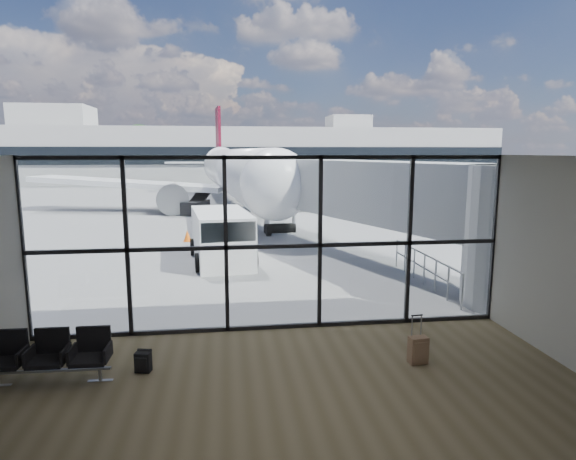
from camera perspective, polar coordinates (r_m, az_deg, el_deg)
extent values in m
plane|color=slate|center=(52.15, -6.24, 4.20)|extent=(220.00, 220.00, 0.00)
cube|color=brown|center=(9.24, 1.05, -20.41)|extent=(12.00, 8.00, 0.01)
cube|color=silver|center=(8.03, 1.15, 8.68)|extent=(12.00, 8.00, 0.02)
cube|color=beige|center=(4.74, 8.91, -20.37)|extent=(12.00, 0.02, 4.50)
cube|color=white|center=(12.22, -1.73, -1.72)|extent=(12.00, 0.04, 4.50)
cube|color=black|center=(12.82, -1.68, -11.37)|extent=(12.00, 0.12, 0.10)
cube|color=black|center=(12.23, -1.73, -1.95)|extent=(12.00, 0.12, 0.10)
cube|color=black|center=(12.00, -1.78, 8.60)|extent=(12.00, 0.12, 0.10)
cube|color=black|center=(13.07, -28.92, -2.17)|extent=(0.10, 0.12, 4.50)
cube|color=black|center=(12.39, -18.54, -2.05)|extent=(0.10, 0.12, 4.50)
cube|color=black|center=(12.16, -7.37, -1.85)|extent=(0.10, 0.12, 4.50)
cube|color=black|center=(12.40, 3.80, -1.58)|extent=(0.10, 0.12, 4.50)
cube|color=black|center=(13.08, 14.16, -1.27)|extent=(0.10, 0.12, 4.50)
cube|color=black|center=(14.14, 23.23, -0.97)|extent=(0.10, 0.12, 4.50)
cylinder|color=#9FA2A4|center=(15.63, 25.12, -0.74)|extent=(2.80, 2.80, 4.20)
cube|color=#9FA2A4|center=(20.81, 8.55, 4.83)|extent=(7.45, 14.81, 2.40)
cube|color=#9FA2A4|center=(27.16, -0.99, 5.95)|extent=(2.60, 2.20, 2.60)
cylinder|color=gray|center=(27.29, -2.65, 1.53)|extent=(0.20, 0.20, 1.80)
cylinder|color=gray|center=(27.47, 0.68, 1.59)|extent=(0.20, 0.20, 1.80)
cylinder|color=black|center=(27.46, -0.98, 0.22)|extent=(1.80, 0.56, 0.56)
cylinder|color=gray|center=(15.00, 19.93, -6.88)|extent=(0.06, 0.06, 1.10)
cylinder|color=gray|center=(15.77, 18.43, -6.01)|extent=(0.06, 0.06, 1.10)
cylinder|color=gray|center=(16.56, 17.07, -5.23)|extent=(0.06, 0.06, 1.10)
cylinder|color=gray|center=(17.35, 15.83, -4.51)|extent=(0.06, 0.06, 1.10)
cylinder|color=gray|center=(18.16, 14.71, -3.85)|extent=(0.06, 0.06, 1.10)
cylinder|color=gray|center=(18.97, 13.69, -3.25)|extent=(0.06, 0.06, 1.10)
cylinder|color=gray|center=(19.79, 12.75, -2.70)|extent=(0.06, 0.06, 1.10)
cylinder|color=gray|center=(17.24, 15.91, -2.80)|extent=(0.06, 5.40, 0.06)
cylinder|color=gray|center=(17.34, 15.84, -4.35)|extent=(0.06, 5.40, 0.06)
cube|color=#A9AAA5|center=(73.95, -6.73, 8.78)|extent=(80.00, 12.00, 8.00)
cube|color=black|center=(67.85, -6.64, 8.75)|extent=(80.00, 0.20, 2.40)
cube|color=#A9AAA5|center=(77.82, -25.98, 12.01)|extent=(10.00, 8.00, 3.00)
cube|color=#A9AAA5|center=(76.52, 7.14, 12.54)|extent=(6.00, 6.00, 2.00)
cylinder|color=#382619|center=(89.80, -28.50, 6.35)|extent=(0.50, 0.50, 3.42)
sphere|color=black|center=(89.76, -28.71, 9.01)|extent=(6.27, 6.27, 6.27)
cylinder|color=#382619|center=(87.87, -24.81, 6.34)|extent=(0.50, 0.50, 2.70)
sphere|color=black|center=(87.81, -24.96, 8.49)|extent=(4.95, 4.95, 4.95)
cylinder|color=#382619|center=(86.29, -20.99, 6.66)|extent=(0.50, 0.50, 3.06)
sphere|color=black|center=(86.24, -21.13, 9.14)|extent=(5.61, 5.61, 5.61)
cylinder|color=#382619|center=(85.11, -17.04, 6.96)|extent=(0.50, 0.50, 3.42)
sphere|color=black|center=(85.07, -17.17, 9.77)|extent=(6.27, 6.27, 6.27)
cube|color=gray|center=(11.05, -26.47, -14.71)|extent=(2.39, 0.15, 0.04)
cube|color=black|center=(11.28, -30.53, -13.42)|extent=(0.69, 0.65, 0.09)
cube|color=black|center=(11.43, -30.02, -11.55)|extent=(0.67, 0.09, 0.60)
cube|color=black|center=(10.97, -26.55, -13.73)|extent=(0.69, 0.65, 0.09)
cube|color=black|center=(11.13, -26.11, -11.80)|extent=(0.67, 0.09, 0.60)
cube|color=black|center=(10.72, -22.36, -13.98)|extent=(0.69, 0.65, 0.09)
cube|color=black|center=(10.88, -22.00, -12.00)|extent=(0.67, 0.09, 0.60)
cylinder|color=gray|center=(10.81, -21.38, -15.69)|extent=(0.07, 0.07, 0.27)
cube|color=black|center=(10.89, -16.79, -14.77)|extent=(0.35, 0.27, 0.43)
cube|color=black|center=(10.79, -17.04, -15.02)|extent=(0.26, 0.12, 0.30)
cylinder|color=black|center=(10.89, -16.64, -13.53)|extent=(0.31, 0.15, 0.08)
cube|color=brown|center=(11.14, 15.16, -13.55)|extent=(0.42, 0.28, 0.59)
cube|color=brown|center=(11.04, 15.49, -13.79)|extent=(0.33, 0.08, 0.44)
cylinder|color=gray|center=(11.00, 14.48, -11.00)|extent=(0.03, 0.03, 0.49)
cylinder|color=gray|center=(11.10, 15.50, -10.85)|extent=(0.03, 0.03, 0.49)
cube|color=black|center=(10.97, 15.04, -9.74)|extent=(0.27, 0.06, 0.02)
cylinder|color=black|center=(11.30, 14.31, -14.77)|extent=(0.04, 0.07, 0.07)
cylinder|color=black|center=(11.39, 15.32, -14.60)|extent=(0.04, 0.07, 0.07)
cylinder|color=white|center=(38.66, -5.93, 6.83)|extent=(6.46, 29.76, 3.64)
sphere|color=white|center=(24.09, -1.49, 5.42)|extent=(3.64, 3.64, 3.64)
cone|color=white|center=(55.78, -8.19, 7.84)|extent=(4.19, 6.23, 3.64)
cube|color=black|center=(24.64, -1.77, 6.65)|extent=(2.27, 1.38, 0.49)
cube|color=white|center=(39.54, -18.27, 5.26)|extent=(15.15, 6.47, 1.17)
cylinder|color=black|center=(37.49, -13.50, 3.76)|extent=(2.38, 3.53, 2.07)
cube|color=white|center=(55.10, -11.44, 7.83)|extent=(5.58, 2.38, 0.18)
cube|color=white|center=(41.54, 5.51, 5.85)|extent=(14.89, 8.96, 1.17)
cylinder|color=black|center=(38.79, 1.84, 4.19)|extent=(2.38, 3.53, 2.07)
cube|color=white|center=(55.65, -4.88, 8.00)|extent=(5.70, 3.32, 0.18)
cube|color=#5C0D1F|center=(55.80, -8.27, 11.17)|extent=(0.65, 3.75, 5.91)
cylinder|color=gray|center=(26.26, -2.33, 0.76)|extent=(0.20, 0.20, 1.38)
cylinder|color=black|center=(26.31, -2.33, 0.02)|extent=(0.31, 0.71, 0.69)
cylinder|color=black|center=(39.09, -9.98, 3.08)|extent=(0.53, 0.98, 0.95)
cylinder|color=black|center=(39.76, -2.01, 3.32)|extent=(0.53, 0.98, 0.95)
cube|color=white|center=(20.31, -7.91, -0.77)|extent=(2.70, 5.12, 2.13)
cube|color=black|center=(18.44, -7.30, 0.07)|extent=(2.16, 1.51, 0.75)
cylinder|color=black|center=(18.79, -10.53, -3.81)|extent=(0.35, 0.77, 0.75)
cylinder|color=black|center=(19.05, -4.11, -3.50)|extent=(0.35, 0.77, 0.75)
cylinder|color=black|center=(21.91, -11.12, -1.96)|extent=(0.35, 0.77, 0.75)
cylinder|color=black|center=(22.13, -5.61, -1.72)|extent=(0.35, 0.77, 0.75)
cube|color=black|center=(36.23, -10.90, 2.68)|extent=(2.08, 3.05, 0.93)
cube|color=black|center=(37.20, -10.32, 3.94)|extent=(1.77, 2.55, 0.96)
cylinder|color=black|center=(35.64, -12.39, 2.07)|extent=(0.32, 0.50, 0.46)
cylinder|color=black|center=(35.17, -10.43, 2.04)|extent=(0.32, 0.50, 0.46)
cylinder|color=black|center=(37.35, -11.31, 2.43)|extent=(0.32, 0.50, 0.46)
cylinder|color=black|center=(36.90, -9.42, 2.40)|extent=(0.32, 0.50, 0.46)
cube|color=#FF640D|center=(25.36, -11.82, -1.28)|extent=(0.41, 0.41, 0.03)
cone|color=#FF640D|center=(25.31, -11.85, -0.66)|extent=(0.39, 0.39, 0.59)
cube|color=#FF510D|center=(27.04, -5.15, -0.47)|extent=(0.41, 0.41, 0.03)
cone|color=#FF510D|center=(26.99, -5.16, 0.11)|extent=(0.39, 0.39, 0.58)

